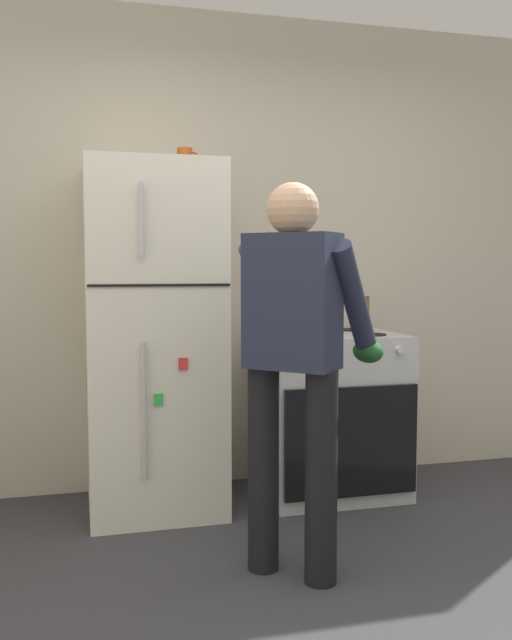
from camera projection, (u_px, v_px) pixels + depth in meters
The scene contains 7 objects.
kitchen_wall_back at pixel (229, 252), 4.00m from camera, with size 6.00×0.10×2.70m, color beige.
refrigerator at pixel (153, 338), 3.55m from camera, with size 0.68×0.72×1.79m.
stove_range at pixel (329, 413), 3.82m from camera, with size 0.76×0.67×0.90m.
person_cook at pixel (296, 345), 2.77m from camera, with size 0.64×0.67×1.60m.
red_pot at pixel (305, 323), 3.70m from camera, with size 0.35×0.25×0.12m.
coffee_mug at pixel (185, 157), 3.57m from camera, with size 0.11×0.08×0.10m.
pepper_mill at pixel (365, 312), 4.06m from camera, with size 0.05×0.05×0.19m, color brown.
Camera 1 is at (-0.86, -1.98, 1.27)m, focal length 38.39 mm.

